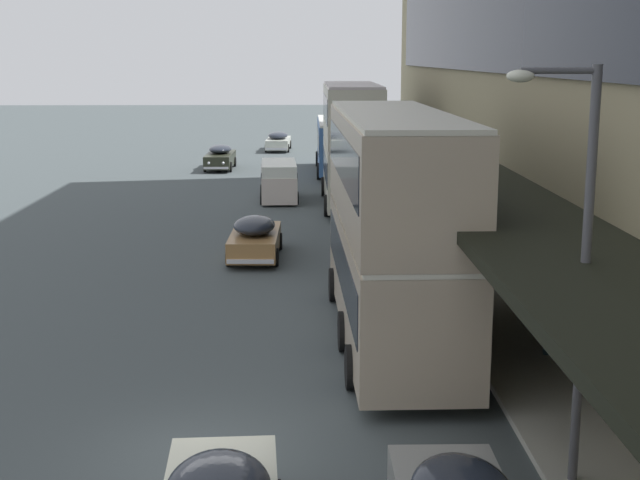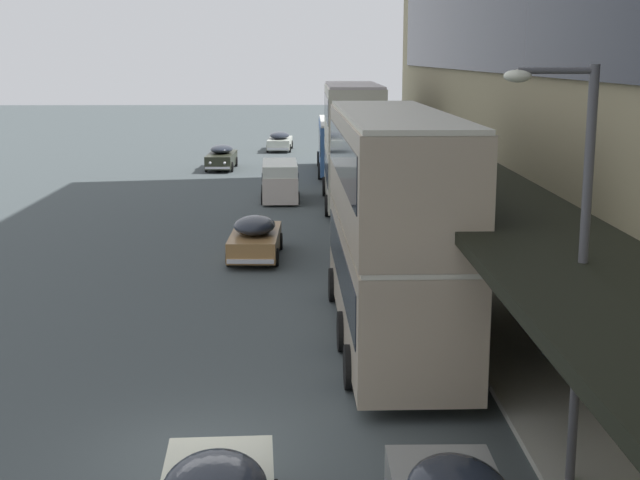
{
  "view_description": "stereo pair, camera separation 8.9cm",
  "coord_description": "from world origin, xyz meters",
  "px_view_note": "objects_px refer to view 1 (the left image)",
  "views": [
    {
      "loc": [
        1.83,
        -15.32,
        7.23
      ],
      "look_at": [
        2.46,
        13.74,
        1.21
      ],
      "focal_mm": 50.0,
      "sensor_mm": 36.0,
      "label": 1
    },
    {
      "loc": [
        1.92,
        -15.33,
        7.23
      ],
      "look_at": [
        2.46,
        13.74,
        1.21
      ],
      "focal_mm": 50.0,
      "sensor_mm": 36.0,
      "label": 2
    }
  ],
  "objects_px": {
    "vw_van": "(279,179)",
    "transit_bus_kerbside_front": "(338,143)",
    "sedan_lead_near": "(255,237)",
    "pedestrian_at_kerb": "(548,312)",
    "transit_bus_kerbside_rear": "(351,141)",
    "transit_bus_kerbside_far": "(393,219)",
    "sedan_far_back": "(278,141)",
    "street_lamp": "(576,248)",
    "sedan_trailing_mid": "(220,157)"
  },
  "relations": [
    {
      "from": "transit_bus_kerbside_far",
      "to": "sedan_trailing_mid",
      "type": "height_order",
      "value": "transit_bus_kerbside_far"
    },
    {
      "from": "transit_bus_kerbside_front",
      "to": "vw_van",
      "type": "height_order",
      "value": "transit_bus_kerbside_front"
    },
    {
      "from": "transit_bus_kerbside_front",
      "to": "sedan_lead_near",
      "type": "relative_size",
      "value": 2.17
    },
    {
      "from": "pedestrian_at_kerb",
      "to": "transit_bus_kerbside_far",
      "type": "bearing_deg",
      "value": 155.89
    },
    {
      "from": "transit_bus_kerbside_rear",
      "to": "transit_bus_kerbside_far",
      "type": "bearing_deg",
      "value": -90.37
    },
    {
      "from": "transit_bus_kerbside_rear",
      "to": "sedan_lead_near",
      "type": "xyz_separation_m",
      "value": [
        -4.15,
        -11.44,
        -2.43
      ]
    },
    {
      "from": "transit_bus_kerbside_far",
      "to": "vw_van",
      "type": "xyz_separation_m",
      "value": [
        -3.45,
        22.89,
        -2.08
      ]
    },
    {
      "from": "transit_bus_kerbside_front",
      "to": "pedestrian_at_kerb",
      "type": "xyz_separation_m",
      "value": [
        3.64,
        -35.3,
        -0.72
      ]
    },
    {
      "from": "sedan_lead_near",
      "to": "street_lamp",
      "type": "relative_size",
      "value": 0.67
    },
    {
      "from": "transit_bus_kerbside_far",
      "to": "street_lamp",
      "type": "height_order",
      "value": "street_lamp"
    },
    {
      "from": "transit_bus_kerbside_rear",
      "to": "pedestrian_at_kerb",
      "type": "distance_m",
      "value": 23.04
    },
    {
      "from": "vw_van",
      "to": "transit_bus_kerbside_front",
      "type": "bearing_deg",
      "value": 72.36
    },
    {
      "from": "sedan_lead_near",
      "to": "pedestrian_at_kerb",
      "type": "relative_size",
      "value": 2.5
    },
    {
      "from": "transit_bus_kerbside_front",
      "to": "sedan_lead_near",
      "type": "height_order",
      "value": "transit_bus_kerbside_front"
    },
    {
      "from": "transit_bus_kerbside_far",
      "to": "sedan_lead_near",
      "type": "xyz_separation_m",
      "value": [
        -4.01,
        9.63,
        -2.41
      ]
    },
    {
      "from": "transit_bus_kerbside_far",
      "to": "transit_bus_kerbside_rear",
      "type": "bearing_deg",
      "value": 89.63
    },
    {
      "from": "sedan_trailing_mid",
      "to": "transit_bus_kerbside_rear",
      "type": "bearing_deg",
      "value": -62.3
    },
    {
      "from": "transit_bus_kerbside_front",
      "to": "transit_bus_kerbside_far",
      "type": "distance_m",
      "value": 33.71
    },
    {
      "from": "transit_bus_kerbside_rear",
      "to": "street_lamp",
      "type": "relative_size",
      "value": 1.36
    },
    {
      "from": "vw_van",
      "to": "pedestrian_at_kerb",
      "type": "bearing_deg",
      "value": -73.91
    },
    {
      "from": "sedan_far_back",
      "to": "transit_bus_kerbside_rear",
      "type": "bearing_deg",
      "value": -80.87
    },
    {
      "from": "street_lamp",
      "to": "transit_bus_kerbside_far",
      "type": "bearing_deg",
      "value": 104.53
    },
    {
      "from": "transit_bus_kerbside_front",
      "to": "transit_bus_kerbside_far",
      "type": "xyz_separation_m",
      "value": [
        0.02,
        -33.68,
        1.27
      ]
    },
    {
      "from": "transit_bus_kerbside_rear",
      "to": "sedan_lead_near",
      "type": "height_order",
      "value": "transit_bus_kerbside_rear"
    },
    {
      "from": "sedan_trailing_mid",
      "to": "pedestrian_at_kerb",
      "type": "distance_m",
      "value": 39.01
    },
    {
      "from": "sedan_far_back",
      "to": "vw_van",
      "type": "distance_m",
      "value": 24.41
    },
    {
      "from": "transit_bus_kerbside_front",
      "to": "pedestrian_at_kerb",
      "type": "relative_size",
      "value": 5.43
    },
    {
      "from": "sedan_lead_near",
      "to": "sedan_far_back",
      "type": "distance_m",
      "value": 37.66
    },
    {
      "from": "transit_bus_kerbside_far",
      "to": "pedestrian_at_kerb",
      "type": "xyz_separation_m",
      "value": [
        3.62,
        -1.62,
        -1.99
      ]
    },
    {
      "from": "transit_bus_kerbside_rear",
      "to": "street_lamp",
      "type": "height_order",
      "value": "street_lamp"
    },
    {
      "from": "sedan_lead_near",
      "to": "pedestrian_at_kerb",
      "type": "xyz_separation_m",
      "value": [
        7.63,
        -11.25,
        0.41
      ]
    },
    {
      "from": "transit_bus_kerbside_rear",
      "to": "pedestrian_at_kerb",
      "type": "height_order",
      "value": "transit_bus_kerbside_rear"
    },
    {
      "from": "pedestrian_at_kerb",
      "to": "vw_van",
      "type": "bearing_deg",
      "value": 106.09
    },
    {
      "from": "transit_bus_kerbside_rear",
      "to": "vw_van",
      "type": "relative_size",
      "value": 2.05
    },
    {
      "from": "vw_van",
      "to": "pedestrian_at_kerb",
      "type": "distance_m",
      "value": 25.51
    },
    {
      "from": "sedan_trailing_mid",
      "to": "transit_bus_kerbside_far",
      "type": "bearing_deg",
      "value": -78.04
    },
    {
      "from": "sedan_lead_near",
      "to": "pedestrian_at_kerb",
      "type": "distance_m",
      "value": 13.6
    },
    {
      "from": "transit_bus_kerbside_front",
      "to": "transit_bus_kerbside_rear",
      "type": "bearing_deg",
      "value": -89.3
    },
    {
      "from": "transit_bus_kerbside_rear",
      "to": "vw_van",
      "type": "bearing_deg",
      "value": 153.05
    },
    {
      "from": "pedestrian_at_kerb",
      "to": "sedan_lead_near",
      "type": "bearing_deg",
      "value": 124.14
    },
    {
      "from": "street_lamp",
      "to": "sedan_trailing_mid",
      "type": "bearing_deg",
      "value": 102.44
    },
    {
      "from": "transit_bus_kerbside_rear",
      "to": "street_lamp",
      "type": "bearing_deg",
      "value": -86.13
    },
    {
      "from": "street_lamp",
      "to": "transit_bus_kerbside_front",
      "type": "bearing_deg",
      "value": 92.92
    },
    {
      "from": "sedan_lead_near",
      "to": "sedan_far_back",
      "type": "relative_size",
      "value": 0.94
    },
    {
      "from": "transit_bus_kerbside_far",
      "to": "vw_van",
      "type": "height_order",
      "value": "transit_bus_kerbside_far"
    },
    {
      "from": "pedestrian_at_kerb",
      "to": "sedan_far_back",
      "type": "bearing_deg",
      "value": 98.94
    },
    {
      "from": "transit_bus_kerbside_front",
      "to": "street_lamp",
      "type": "distance_m",
      "value": 41.96
    },
    {
      "from": "transit_bus_kerbside_far",
      "to": "sedan_far_back",
      "type": "bearing_deg",
      "value": 94.93
    },
    {
      "from": "transit_bus_kerbside_rear",
      "to": "vw_van",
      "type": "height_order",
      "value": "transit_bus_kerbside_rear"
    },
    {
      "from": "vw_van",
      "to": "street_lamp",
      "type": "distance_m",
      "value": 31.69
    }
  ]
}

